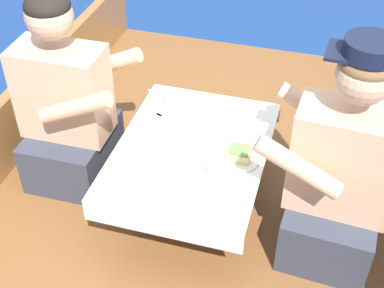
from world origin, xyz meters
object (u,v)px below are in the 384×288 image
(person_port, at_px, (67,110))
(coffee_cup_port, at_px, (171,101))
(sandwich, at_px, (239,153))
(person_starboard, at_px, (339,176))
(coffee_cup_starboard, at_px, (144,131))
(tin_can, at_px, (214,169))

(person_port, xyz_separation_m, coffee_cup_port, (0.44, 0.20, 0.00))
(sandwich, bearing_deg, coffee_cup_port, 143.93)
(person_port, relative_size, person_starboard, 0.95)
(coffee_cup_starboard, height_order, tin_can, coffee_cup_starboard)
(sandwich, xyz_separation_m, coffee_cup_starboard, (-0.43, 0.02, 0.00))
(sandwich, distance_m, coffee_cup_starboard, 0.43)
(person_starboard, height_order, tin_can, person_starboard)
(person_starboard, xyz_separation_m, coffee_cup_port, (-0.80, 0.33, -0.02))
(person_starboard, xyz_separation_m, sandwich, (-0.41, 0.04, -0.02))
(person_port, xyz_separation_m, coffee_cup_starboard, (0.40, -0.06, 0.01))
(person_starboard, bearing_deg, coffee_cup_starboard, -0.85)
(person_port, height_order, tin_can, person_port)
(coffee_cup_port, xyz_separation_m, tin_can, (0.31, -0.40, -0.01))
(sandwich, xyz_separation_m, coffee_cup_port, (-0.39, 0.28, 0.00))
(sandwich, distance_m, coffee_cup_port, 0.48)
(person_starboard, bearing_deg, tin_can, 12.59)
(coffee_cup_port, height_order, tin_can, coffee_cup_port)
(coffee_cup_starboard, bearing_deg, tin_can, -22.16)
(sandwich, distance_m, tin_can, 0.14)
(person_port, relative_size, coffee_cup_port, 10.74)
(person_port, distance_m, coffee_cup_starboard, 0.40)
(person_starboard, bearing_deg, sandwich, -2.42)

